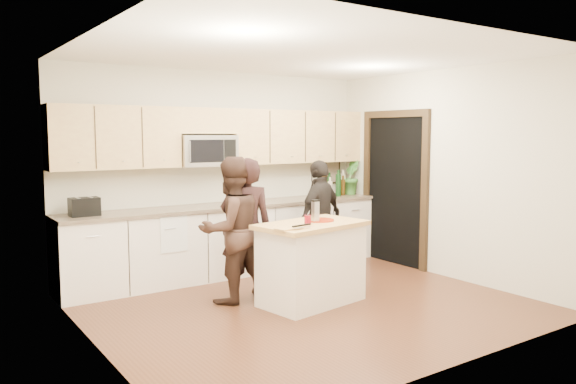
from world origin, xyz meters
TOP-DOWN VIEW (x-y plane):
  - floor at (0.00, 0.00)m, footprint 4.50×4.50m
  - room_shell at (0.00, 0.00)m, footprint 4.52×4.02m
  - back_cabinetry at (0.00, 1.69)m, footprint 4.50×0.66m
  - upper_cabinetry at (0.03, 1.83)m, footprint 4.50×0.33m
  - microwave at (-0.31, 1.80)m, footprint 0.76×0.41m
  - doorway at (2.23, 0.90)m, footprint 0.06×1.25m
  - framed_picture at (1.95, 1.98)m, footprint 0.30×0.03m
  - dish_towel at (-0.95, 1.50)m, footprint 0.34×0.60m
  - island at (0.08, 0.02)m, footprint 1.29×0.88m
  - red_plate at (0.24, 0.08)m, footprint 0.33×0.33m
  - box_grater at (0.13, 0.01)m, footprint 0.08×0.07m
  - drink_glass at (-0.03, -0.06)m, footprint 0.07×0.07m
  - cutting_board at (-0.36, -0.19)m, footprint 0.30×0.20m
  - tongs at (-0.20, -0.18)m, footprint 0.25×0.06m
  - knife at (-0.25, -0.27)m, footprint 0.23×0.06m
  - toaster at (-1.90, 1.67)m, footprint 0.32×0.20m
  - bottle_cluster at (1.81, 1.74)m, footprint 0.45×0.34m
  - orchid at (2.10, 1.72)m, footprint 0.37×0.38m
  - woman_left at (-0.42, 0.57)m, footprint 0.69×0.58m
  - woman_center at (-0.61, 0.57)m, footprint 0.84×0.68m
  - woman_right at (0.96, 0.99)m, footprint 0.97×0.66m

SIDE VIEW (x-z plane):
  - floor at x=0.00m, z-range 0.00..0.00m
  - island at x=0.08m, z-range 0.00..0.90m
  - back_cabinetry at x=0.00m, z-range 0.00..0.94m
  - woman_right at x=0.96m, z-range 0.00..1.52m
  - dish_towel at x=-0.95m, z-range 0.56..1.04m
  - woman_left at x=-0.42m, z-range 0.00..1.60m
  - woman_center at x=-0.61m, z-range 0.00..1.62m
  - red_plate at x=0.24m, z-range 0.90..0.92m
  - cutting_board at x=-0.36m, z-range 0.90..0.92m
  - knife at x=-0.25m, z-range 0.92..0.92m
  - tongs at x=-0.20m, z-range 0.92..0.93m
  - drink_glass at x=-0.03m, z-range 0.90..1.00m
  - box_grater at x=0.13m, z-range 0.92..1.15m
  - toaster at x=-1.90m, z-range 0.94..1.15m
  - bottle_cluster at x=1.81m, z-range 0.92..1.31m
  - doorway at x=2.23m, z-range 0.06..2.26m
  - orchid at x=2.10m, z-range 0.94..1.48m
  - framed_picture at x=1.95m, z-range 1.09..1.47m
  - microwave at x=-0.31m, z-range 1.45..1.85m
  - room_shell at x=0.00m, z-range 0.38..3.09m
  - upper_cabinetry at x=0.03m, z-range 1.47..2.22m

